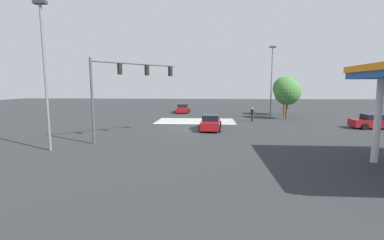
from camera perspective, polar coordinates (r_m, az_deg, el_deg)
ground_plane at (r=25.39m, az=-0.00°, el=-2.15°), size 132.74×132.74×0.00m
crosswalk_markings at (r=31.73m, az=0.80°, el=-0.23°), size 9.56×5.35×0.01m
traffic_signal_mast at (r=21.11m, az=-14.66°, el=8.55°), size 5.40×5.40×6.29m
car_0 at (r=42.40m, az=-2.01°, el=2.61°), size 2.12×4.90×1.43m
car_1 at (r=31.78m, az=35.58°, el=-0.32°), size 4.47×2.10×1.47m
car_2 at (r=25.38m, az=4.20°, el=-0.57°), size 2.23×4.65×1.50m
pedestrian at (r=32.18m, az=13.25°, el=1.36°), size 0.41×0.41×1.68m
street_light_pole_a at (r=36.83m, az=17.29°, el=9.26°), size 0.80×0.36×9.60m
street_light_pole_b at (r=19.14m, az=-29.96°, el=10.51°), size 0.80×0.36×9.48m
tree_corner_a at (r=40.18m, az=19.96°, el=6.65°), size 3.46×3.46×5.74m
tree_corner_b at (r=35.70m, az=20.45°, el=5.85°), size 3.39×3.39×5.24m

